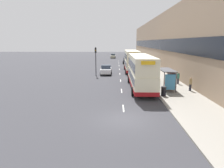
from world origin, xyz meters
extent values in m
plane|color=#38383D|center=(0.00, 0.00, 0.00)|extent=(220.00, 220.00, 0.00)
cube|color=gray|center=(6.50, 38.50, 0.07)|extent=(5.00, 93.00, 0.14)
cube|color=#9E846B|center=(10.50, 38.50, 6.02)|extent=(3.00, 93.00, 12.04)
cube|color=black|center=(8.96, 38.50, 5.42)|extent=(0.12, 89.28, 2.17)
cube|color=silver|center=(0.00, 2.69, 0.01)|extent=(0.12, 2.00, 0.01)
cube|color=silver|center=(0.00, 9.43, 0.01)|extent=(0.12, 2.00, 0.01)
cube|color=silver|center=(0.00, 16.18, 0.01)|extent=(0.12, 2.00, 0.01)
cube|color=silver|center=(0.00, 22.93, 0.01)|extent=(0.12, 2.00, 0.01)
cube|color=silver|center=(0.00, 29.68, 0.01)|extent=(0.12, 2.00, 0.01)
cube|color=silver|center=(0.00, 36.42, 0.01)|extent=(0.12, 2.00, 0.01)
cube|color=silver|center=(0.00, 43.17, 0.01)|extent=(0.12, 2.00, 0.01)
cube|color=silver|center=(0.00, 49.92, 0.01)|extent=(0.12, 2.00, 0.01)
cube|color=#4C4C51|center=(5.60, 10.07, 2.58)|extent=(1.60, 4.20, 0.08)
cylinder|color=#4C4C51|center=(4.90, 8.07, 1.34)|extent=(0.10, 0.10, 2.40)
cylinder|color=#4C4C51|center=(4.90, 12.07, 1.34)|extent=(0.10, 0.10, 2.40)
cylinder|color=#4C4C51|center=(6.30, 8.07, 1.34)|extent=(0.10, 0.10, 2.40)
cylinder|color=#4C4C51|center=(6.30, 12.07, 1.34)|extent=(0.10, 0.10, 2.40)
cube|color=#99A8B2|center=(6.27, 10.07, 1.46)|extent=(0.04, 3.68, 1.92)
cube|color=#3F8CBF|center=(5.60, 8.13, 1.39)|extent=(1.19, 0.10, 1.82)
cube|color=maroon|center=(5.85, 10.07, 0.59)|extent=(0.36, 2.80, 0.08)
cube|color=beige|center=(2.48, 10.65, 1.43)|extent=(2.55, 11.48, 1.85)
cube|color=beige|center=(2.48, 10.65, 3.33)|extent=(2.50, 11.14, 1.95)
cube|color=maroon|center=(2.48, 10.65, 0.72)|extent=(2.58, 11.54, 0.45)
cube|color=#2D3847|center=(2.48, 10.65, 1.79)|extent=(2.58, 10.79, 0.81)
cube|color=#2D3847|center=(2.48, 10.65, 3.23)|extent=(2.55, 10.79, 0.94)
cube|color=yellow|center=(2.48, 4.93, 3.95)|extent=(1.40, 0.08, 0.36)
cylinder|color=black|center=(1.20, 14.56, 0.50)|extent=(0.30, 1.00, 1.00)
cylinder|color=black|center=(3.75, 14.56, 0.50)|extent=(0.30, 1.00, 1.00)
cylinder|color=black|center=(1.20, 7.09, 0.50)|extent=(0.30, 1.00, 1.00)
cylinder|color=black|center=(3.75, 7.09, 0.50)|extent=(0.30, 1.00, 1.00)
cube|color=beige|center=(2.42, 25.73, 1.43)|extent=(2.55, 10.43, 1.85)
cube|color=beige|center=(2.42, 25.73, 3.33)|extent=(2.50, 10.11, 1.95)
cube|color=maroon|center=(2.42, 25.73, 0.72)|extent=(2.58, 10.48, 0.45)
cube|color=#2D3847|center=(2.42, 25.73, 1.79)|extent=(2.58, 9.80, 0.81)
cube|color=#2D3847|center=(2.42, 25.73, 3.23)|extent=(2.55, 9.80, 0.94)
cube|color=yellow|center=(2.42, 20.53, 3.95)|extent=(1.40, 0.08, 0.36)
cylinder|color=black|center=(1.15, 29.27, 0.50)|extent=(0.30, 1.00, 1.00)
cylinder|color=black|center=(3.70, 29.27, 0.50)|extent=(0.30, 1.00, 1.00)
cylinder|color=black|center=(1.15, 22.49, 0.50)|extent=(0.30, 1.00, 1.00)
cylinder|color=black|center=(3.70, 22.49, 0.50)|extent=(0.30, 1.00, 1.00)
cube|color=black|center=(2.10, 41.23, 0.70)|extent=(1.76, 3.97, 0.80)
cube|color=#2D3847|center=(2.10, 41.03, 1.43)|extent=(1.55, 1.91, 0.66)
cylinder|color=black|center=(1.22, 42.46, 0.30)|extent=(0.20, 0.60, 0.60)
cylinder|color=black|center=(2.98, 42.46, 0.30)|extent=(0.20, 0.60, 0.60)
cylinder|color=black|center=(1.22, 40.00, 0.30)|extent=(0.20, 0.60, 0.60)
cylinder|color=black|center=(2.98, 40.00, 0.30)|extent=(0.20, 0.60, 0.60)
cube|color=#B7B799|center=(-1.96, 61.47, 0.67)|extent=(1.73, 4.54, 0.75)
cube|color=#2D3847|center=(-1.96, 61.70, 1.35)|extent=(1.52, 2.18, 0.61)
cylinder|color=black|center=(-1.09, 60.06, 0.30)|extent=(0.20, 0.60, 0.60)
cylinder|color=black|center=(-2.82, 60.06, 0.30)|extent=(0.20, 0.60, 0.60)
cylinder|color=black|center=(-1.09, 62.88, 0.30)|extent=(0.20, 0.60, 0.60)
cylinder|color=black|center=(-2.82, 62.88, 0.30)|extent=(0.20, 0.60, 0.60)
cube|color=silver|center=(-2.61, 22.28, 0.70)|extent=(1.89, 3.82, 0.80)
cube|color=#2D3847|center=(-2.61, 22.47, 1.43)|extent=(1.67, 1.83, 0.65)
cylinder|color=black|center=(-1.66, 21.09, 0.30)|extent=(0.20, 0.60, 0.60)
cylinder|color=black|center=(-3.56, 21.09, 0.30)|extent=(0.20, 0.60, 0.60)
cylinder|color=black|center=(-1.66, 23.46, 0.30)|extent=(0.20, 0.60, 0.60)
cylinder|color=black|center=(-3.56, 23.46, 0.30)|extent=(0.20, 0.60, 0.60)
cylinder|color=#23232D|center=(4.88, 14.53, 0.57)|extent=(0.30, 0.30, 0.87)
cylinder|color=maroon|center=(4.88, 14.53, 1.37)|extent=(0.36, 0.36, 0.72)
sphere|color=tan|center=(4.88, 14.53, 1.85)|extent=(0.24, 0.24, 0.24)
cylinder|color=#23232D|center=(8.08, 13.14, 0.54)|extent=(0.28, 0.28, 0.81)
cylinder|color=#337260|center=(8.08, 13.14, 1.28)|extent=(0.34, 0.34, 0.67)
sphere|color=tan|center=(8.08, 13.14, 1.73)|extent=(0.22, 0.22, 0.22)
cylinder|color=#23232D|center=(4.65, 12.91, 0.56)|extent=(0.29, 0.29, 0.84)
cylinder|color=navy|center=(4.65, 12.91, 1.32)|extent=(0.35, 0.35, 0.70)
sphere|color=tan|center=(4.65, 12.91, 1.79)|extent=(0.23, 0.23, 0.23)
cylinder|color=#23232D|center=(8.35, 9.12, 0.54)|extent=(0.27, 0.27, 0.80)
cylinder|color=#997F51|center=(8.35, 9.12, 1.27)|extent=(0.33, 0.33, 0.66)
sphere|color=tan|center=(8.35, 9.12, 1.71)|extent=(0.22, 0.22, 0.22)
cylinder|color=black|center=(4.55, 6.64, 0.61)|extent=(0.52, 0.52, 0.95)
cylinder|color=#2D2D33|center=(4.55, 6.64, 1.14)|extent=(0.55, 0.55, 0.10)
cylinder|color=black|center=(-4.40, 21.25, 2.53)|extent=(0.14, 0.14, 5.07)
cube|color=black|center=(-4.40, 21.20, 4.52)|extent=(0.30, 0.24, 0.90)
sphere|color=#2D2D2D|center=(-4.40, 21.08, 4.79)|extent=(0.16, 0.16, 0.16)
sphere|color=#F2A519|center=(-4.40, 21.08, 4.52)|extent=(0.16, 0.16, 0.16)
sphere|color=#2D2D2D|center=(-4.40, 21.08, 4.25)|extent=(0.16, 0.16, 0.16)
camera|label=1|loc=(-0.65, -14.79, 5.96)|focal=32.00mm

